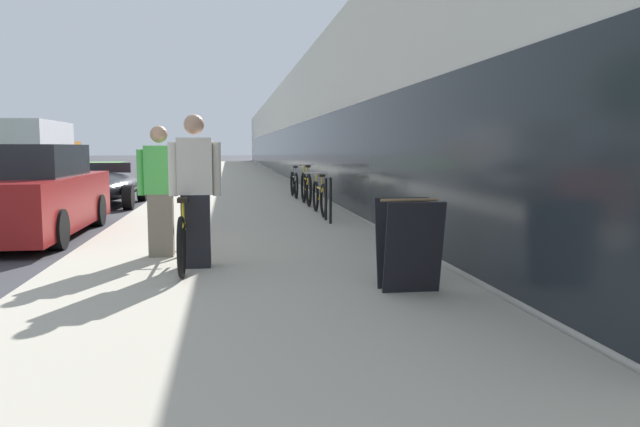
{
  "coord_description": "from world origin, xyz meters",
  "views": [
    {
      "loc": [
        5.98,
        -5.6,
        1.5
      ],
      "look_at": [
        8.57,
        12.21,
        -0.43
      ],
      "focal_mm": 35.0,
      "sensor_mm": 36.0,
      "label": 1
    }
  ],
  "objects": [
    {
      "name": "sidewalk_slab",
      "position": [
        6.16,
        21.0,
        0.05
      ],
      "size": [
        4.57,
        70.0,
        0.11
      ],
      "color": "#B2AA99",
      "rests_on": "ground"
    },
    {
      "name": "storefront_facade",
      "position": [
        13.48,
        29.0,
        2.27
      ],
      "size": [
        10.01,
        70.0,
        4.55
      ],
      "color": "silver",
      "rests_on": "ground"
    },
    {
      "name": "tandem_bicycle",
      "position": [
        5.46,
        2.01,
        0.47
      ],
      "size": [
        0.52,
        2.55,
        0.84
      ],
      "color": "black",
      "rests_on": "sidewalk_slab"
    },
    {
      "name": "person_rider",
      "position": [
        5.59,
        1.69,
        0.99
      ],
      "size": [
        0.6,
        0.23,
        1.76
      ],
      "color": "black",
      "rests_on": "sidewalk_slab"
    },
    {
      "name": "person_bystander",
      "position": [
        5.11,
        2.49,
        0.94
      ],
      "size": [
        0.56,
        0.22,
        1.66
      ],
      "color": "#756B5B",
      "rests_on": "sidewalk_slab"
    },
    {
      "name": "bike_rack_hoop",
      "position": [
        7.79,
        5.79,
        0.62
      ],
      "size": [
        0.05,
        0.6,
        0.84
      ],
      "color": "black",
      "rests_on": "sidewalk_slab"
    },
    {
      "name": "cruiser_bike_nearest",
      "position": [
        7.82,
        7.14,
        0.47
      ],
      "size": [
        0.52,
        1.81,
        0.85
      ],
      "color": "black",
      "rests_on": "sidewalk_slab"
    },
    {
      "name": "cruiser_bike_middle",
      "position": [
        7.82,
        9.39,
        0.51
      ],
      "size": [
        0.52,
        1.79,
        0.97
      ],
      "color": "black",
      "rests_on": "sidewalk_slab"
    },
    {
      "name": "cruiser_bike_farthest",
      "position": [
        7.76,
        11.61,
        0.48
      ],
      "size": [
        0.52,
        1.71,
        0.89
      ],
      "color": "black",
      "rests_on": "sidewalk_slab"
    },
    {
      "name": "sandwich_board_sign",
      "position": [
        7.69,
        0.19,
        0.56
      ],
      "size": [
        0.56,
        0.56,
        0.9
      ],
      "color": "black",
      "rests_on": "sidewalk_slab"
    },
    {
      "name": "parked_sedan_curbside",
      "position": [
        2.68,
        5.25,
        0.71
      ],
      "size": [
        1.82,
        4.69,
        1.54
      ],
      "color": "maroon",
      "rests_on": "ground"
    },
    {
      "name": "vintage_roadster_curbside",
      "position": [
        2.83,
        10.97,
        0.47
      ],
      "size": [
        1.72,
        4.2,
        1.08
      ],
      "color": "black",
      "rests_on": "ground"
    },
    {
      "name": "moving_truck",
      "position": [
        -2.4,
        22.9,
        1.32
      ],
      "size": [
        2.56,
        7.09,
        2.59
      ],
      "color": "orange",
      "rests_on": "ground"
    }
  ]
}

